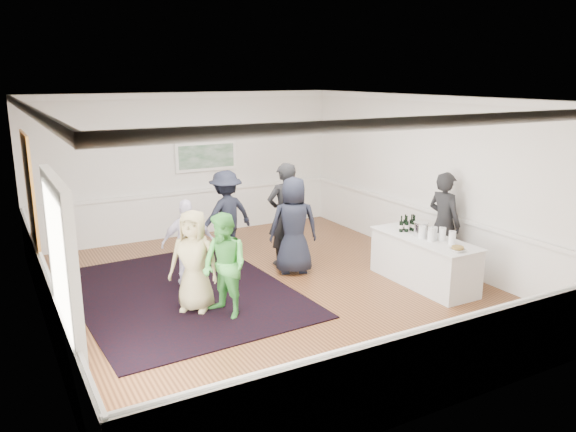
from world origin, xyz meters
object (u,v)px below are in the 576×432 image
bartender (444,223)px  guest_green (225,266)px  guest_lilac (188,243)px  guest_dark_a (226,215)px  guest_tan (194,261)px  nut_bowl (458,249)px  serving_table (424,261)px  guest_navy (294,225)px  guest_dark_b (285,214)px  ice_bucket (421,230)px

bartender → guest_green: size_ratio=1.18×
guest_green → guest_lilac: bearing=164.2°
guest_green → guest_dark_a: (1.11, 2.58, 0.08)m
guest_tan → guest_green: (0.32, -0.44, -0.00)m
guest_tan → guest_lilac: 1.06m
guest_lilac → nut_bowl: size_ratio=6.42×
serving_table → guest_navy: (-1.68, 1.61, 0.47)m
bartender → guest_navy: (-2.40, 1.31, -0.04)m
serving_table → guest_lilac: guest_lilac is taller
guest_green → nut_bowl: (3.46, -1.25, 0.08)m
guest_green → guest_dark_a: bearing=138.4°
bartender → nut_bowl: size_ratio=7.88×
bartender → nut_bowl: bartender is taller
bartender → guest_tan: size_ratio=1.18×
guest_dark_a → guest_navy: bearing=108.8°
guest_dark_b → ice_bucket: (1.60, -2.00, -0.03)m
guest_dark_a → nut_bowl: 4.49m
serving_table → guest_tan: bearing=167.6°
guest_dark_b → nut_bowl: (1.52, -2.95, -0.11)m
nut_bowl → bartender: bearing=54.9°
guest_dark_b → guest_navy: size_ratio=1.10×
guest_lilac → guest_dark_b: bearing=-160.0°
bartender → nut_bowl: (-0.80, -1.14, -0.06)m
guest_tan → guest_dark_b: (2.27, 1.26, 0.19)m
nut_bowl → guest_navy: bearing=123.2°
serving_table → guest_dark_b: size_ratio=1.05×
guest_dark_b → guest_dark_a: bearing=-45.3°
bartender → guest_dark_b: (-2.32, 1.81, 0.05)m
guest_lilac → ice_bucket: (3.60, -1.76, 0.19)m
guest_green → serving_table: bearing=65.0°
ice_bucket → nut_bowl: size_ratio=1.09×
bartender → guest_dark_b: guest_dark_b is taller
serving_table → guest_lilac: 4.08m
guest_tan → serving_table: bearing=26.7°
bartender → serving_table: bearing=107.0°
guest_tan → ice_bucket: bearing=28.4°
guest_tan → guest_dark_b: guest_dark_b is taller
guest_lilac → guest_navy: (1.92, -0.27, 0.13)m
ice_bucket → nut_bowl: 0.96m
nut_bowl → guest_green: bearing=160.2°
guest_lilac → guest_navy: size_ratio=0.85×
nut_bowl → guest_tan: bearing=156.0°
bartender → guest_lilac: 4.61m
ice_bucket → guest_lilac: bearing=153.9°
guest_navy → serving_table: bearing=157.3°
bartender → guest_green: bearing=82.7°
guest_dark_a → guest_dark_b: size_ratio=0.89×
serving_table → guest_navy: size_ratio=1.16×
guest_green → guest_lilac: (-0.06, 1.47, -0.03)m
guest_tan → guest_navy: (2.18, 0.76, 0.10)m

